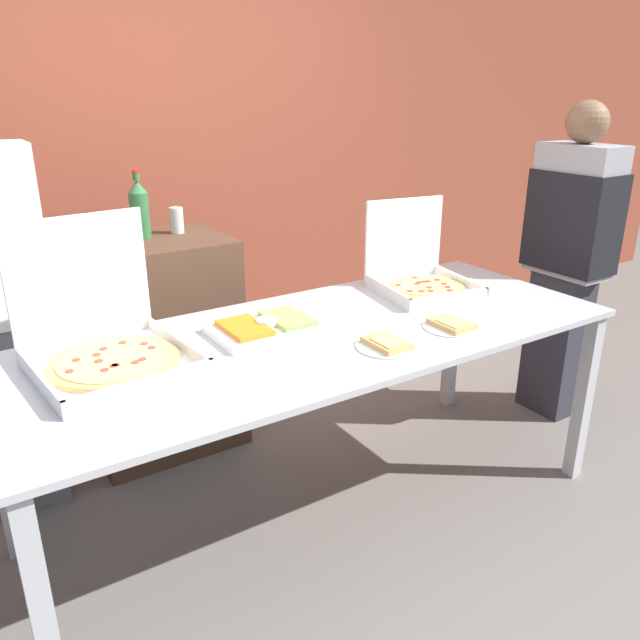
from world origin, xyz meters
TOP-DOWN VIEW (x-y plane):
  - ground_plane at (0.00, 0.00)m, footprint 16.00×16.00m
  - brick_wall_behind at (0.00, 1.70)m, footprint 10.00×0.06m
  - buffet_table at (0.00, 0.00)m, footprint 2.39×0.94m
  - pizza_box_far_left at (0.67, 0.19)m, footprint 0.47×0.48m
  - pizza_box_near_left at (-0.77, 0.15)m, footprint 0.53×0.55m
  - paper_plate_front_right at (0.46, -0.24)m, footprint 0.22×0.22m
  - paper_plate_front_center at (0.13, -0.26)m, footprint 0.23×0.23m
  - veggie_tray at (-0.17, 0.11)m, footprint 0.42×0.28m
  - sideboard_podium at (-0.35, 0.92)m, footprint 0.71×0.54m
  - soda_bottle at (-0.36, 0.98)m, footprint 0.09×0.09m
  - soda_can_silver at (-0.18, 0.99)m, footprint 0.07×0.07m
  - soda_can_colored at (-0.49, 0.78)m, footprint 0.07×0.07m
  - person_server_vest at (1.58, 0.07)m, footprint 0.24×0.42m

SIDE VIEW (x-z plane):
  - ground_plane at x=0.00m, z-range 0.00..0.00m
  - sideboard_podium at x=-0.35m, z-range 0.00..1.06m
  - buffet_table at x=0.00m, z-range 0.33..1.16m
  - paper_plate_front_center at x=0.13m, z-range 0.83..0.86m
  - paper_plate_front_right at x=0.46m, z-range 0.83..0.86m
  - veggie_tray at x=-0.17m, z-range 0.83..0.88m
  - pizza_box_far_left at x=0.67m, z-range 0.70..1.11m
  - pizza_box_near_left at x=-0.77m, z-range 0.67..1.16m
  - person_server_vest at x=1.58m, z-range 0.10..1.76m
  - soda_can_silver at x=-0.18m, z-range 1.06..1.18m
  - soda_can_colored at x=-0.49m, z-range 1.06..1.18m
  - soda_bottle at x=-0.36m, z-range 1.04..1.35m
  - brick_wall_behind at x=0.00m, z-range 0.00..2.80m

